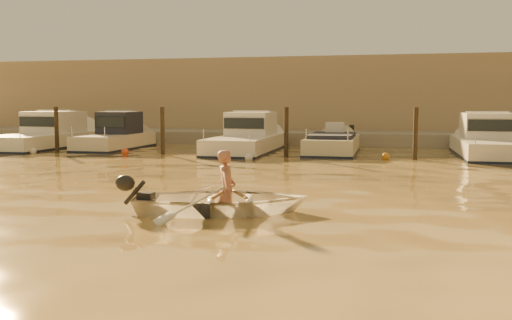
% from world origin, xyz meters
% --- Properties ---
extents(ground_plane, '(160.00, 160.00, 0.00)m').
position_xyz_m(ground_plane, '(0.00, 0.00, 0.00)').
color(ground_plane, olive).
rests_on(ground_plane, ground).
extents(dinghy, '(3.94, 3.26, 0.71)m').
position_xyz_m(dinghy, '(0.61, 1.97, 0.23)').
color(dinghy, white).
rests_on(dinghy, ground_plane).
extents(person, '(0.50, 0.64, 1.54)m').
position_xyz_m(person, '(0.71, 2.00, 0.47)').
color(person, '#9C614E').
rests_on(person, dinghy).
extents(outboard_motor, '(0.97, 0.63, 0.70)m').
position_xyz_m(outboard_motor, '(-0.83, 1.57, 0.28)').
color(outboard_motor, black).
rests_on(outboard_motor, dinghy).
extents(oar_port, '(1.02, 1.89, 0.13)m').
position_xyz_m(oar_port, '(0.85, 2.04, 0.42)').
color(oar_port, brown).
rests_on(oar_port, dinghy).
extents(oar_starboard, '(0.26, 2.10, 0.13)m').
position_xyz_m(oar_starboard, '(0.66, 1.98, 0.42)').
color(oar_starboard, brown).
rests_on(oar_starboard, dinghy).
extents(moored_boat_0, '(2.56, 8.03, 1.75)m').
position_xyz_m(moored_boat_0, '(-12.46, 16.00, 0.62)').
color(moored_boat_0, white).
rests_on(moored_boat_0, ground_plane).
extents(moored_boat_1, '(1.95, 5.91, 1.75)m').
position_xyz_m(moored_boat_1, '(-8.82, 16.00, 0.62)').
color(moored_boat_1, beige).
rests_on(moored_boat_1, ground_plane).
extents(moored_boat_2, '(2.36, 7.87, 1.75)m').
position_xyz_m(moored_boat_2, '(-2.35, 16.00, 0.62)').
color(moored_boat_2, white).
rests_on(moored_boat_2, ground_plane).
extents(moored_boat_3, '(2.04, 5.89, 0.95)m').
position_xyz_m(moored_boat_3, '(1.45, 16.00, 0.22)').
color(moored_boat_3, beige).
rests_on(moored_boat_3, ground_plane).
extents(moored_boat_4, '(2.39, 7.31, 1.75)m').
position_xyz_m(moored_boat_4, '(7.78, 16.00, 0.62)').
color(moored_boat_4, silver).
rests_on(moored_boat_4, ground_plane).
extents(piling_0, '(0.18, 0.18, 2.20)m').
position_xyz_m(piling_0, '(-10.50, 13.80, 0.90)').
color(piling_0, '#2D2319').
rests_on(piling_0, ground_plane).
extents(piling_1, '(0.18, 0.18, 2.20)m').
position_xyz_m(piling_1, '(-5.50, 13.80, 0.90)').
color(piling_1, '#2D2319').
rests_on(piling_1, ground_plane).
extents(piling_2, '(0.18, 0.18, 2.20)m').
position_xyz_m(piling_2, '(-0.20, 13.80, 0.90)').
color(piling_2, '#2D2319').
rests_on(piling_2, ground_plane).
extents(piling_3, '(0.18, 0.18, 2.20)m').
position_xyz_m(piling_3, '(4.80, 13.80, 0.90)').
color(piling_3, '#2D2319').
rests_on(piling_3, ground_plane).
extents(fender_a, '(0.30, 0.30, 0.30)m').
position_xyz_m(fender_a, '(-11.07, 12.86, 0.10)').
color(fender_a, white).
rests_on(fender_a, ground_plane).
extents(fender_b, '(0.30, 0.30, 0.30)m').
position_xyz_m(fender_b, '(-7.06, 13.43, 0.10)').
color(fender_b, '#E54B1A').
rests_on(fender_b, ground_plane).
extents(fender_c, '(0.30, 0.30, 0.30)m').
position_xyz_m(fender_c, '(-1.34, 12.14, 0.10)').
color(fender_c, silver).
rests_on(fender_c, ground_plane).
extents(fender_d, '(0.30, 0.30, 0.30)m').
position_xyz_m(fender_d, '(3.71, 13.75, 0.10)').
color(fender_d, '#C57817').
rests_on(fender_d, ground_plane).
extents(fender_e, '(0.30, 0.30, 0.30)m').
position_xyz_m(fender_e, '(7.36, 13.33, 0.10)').
color(fender_e, silver).
rests_on(fender_e, ground_plane).
extents(quay, '(52.00, 4.00, 1.00)m').
position_xyz_m(quay, '(0.00, 21.50, 0.15)').
color(quay, gray).
rests_on(quay, ground_plane).
extents(waterfront_building, '(46.00, 7.00, 4.80)m').
position_xyz_m(waterfront_building, '(0.00, 27.00, 2.40)').
color(waterfront_building, '#9E8466').
rests_on(waterfront_building, quay).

